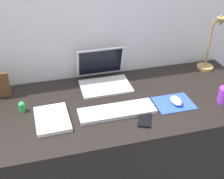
{
  "coord_description": "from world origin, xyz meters",
  "views": [
    {
      "loc": [
        -0.36,
        -1.33,
        1.68
      ],
      "look_at": [
        0.0,
        0.0,
        0.83
      ],
      "focal_mm": 47.74,
      "sensor_mm": 36.0,
      "label": 1
    }
  ],
  "objects_px": {
    "mouse": "(176,101)",
    "cell_phone": "(144,119)",
    "desk_lamp": "(212,45)",
    "laptop": "(103,75)",
    "notebook_pad": "(52,119)",
    "keyboard": "(117,111)",
    "toy_figurine_green": "(22,106)"
  },
  "relations": [
    {
      "from": "laptop",
      "to": "desk_lamp",
      "type": "xyz_separation_m",
      "value": [
        0.71,
        -0.02,
        0.13
      ]
    },
    {
      "from": "mouse",
      "to": "cell_phone",
      "type": "xyz_separation_m",
      "value": [
        -0.22,
        -0.09,
        -0.02
      ]
    },
    {
      "from": "mouse",
      "to": "cell_phone",
      "type": "relative_size",
      "value": 0.75
    },
    {
      "from": "desk_lamp",
      "to": "keyboard",
      "type": "bearing_deg",
      "value": -157.23
    },
    {
      "from": "mouse",
      "to": "notebook_pad",
      "type": "height_order",
      "value": "mouse"
    },
    {
      "from": "cell_phone",
      "to": "toy_figurine_green",
      "type": "xyz_separation_m",
      "value": [
        -0.6,
        0.25,
        0.03
      ]
    },
    {
      "from": "notebook_pad",
      "to": "mouse",
      "type": "bearing_deg",
      "value": -3.93
    },
    {
      "from": "laptop",
      "to": "notebook_pad",
      "type": "bearing_deg",
      "value": -138.45
    },
    {
      "from": "desk_lamp",
      "to": "notebook_pad",
      "type": "xyz_separation_m",
      "value": [
        -1.06,
        -0.28,
        -0.17
      ]
    },
    {
      "from": "laptop",
      "to": "cell_phone",
      "type": "relative_size",
      "value": 2.34
    },
    {
      "from": "desk_lamp",
      "to": "cell_phone",
      "type": "bearing_deg",
      "value": -146.23
    },
    {
      "from": "desk_lamp",
      "to": "notebook_pad",
      "type": "height_order",
      "value": "desk_lamp"
    },
    {
      "from": "keyboard",
      "to": "cell_phone",
      "type": "distance_m",
      "value": 0.15
    },
    {
      "from": "laptop",
      "to": "desk_lamp",
      "type": "height_order",
      "value": "desk_lamp"
    },
    {
      "from": "notebook_pad",
      "to": "toy_figurine_green",
      "type": "relative_size",
      "value": 4.17
    },
    {
      "from": "mouse",
      "to": "notebook_pad",
      "type": "relative_size",
      "value": 0.4
    },
    {
      "from": "laptop",
      "to": "mouse",
      "type": "bearing_deg",
      "value": -44.75
    },
    {
      "from": "keyboard",
      "to": "cell_phone",
      "type": "relative_size",
      "value": 3.2
    },
    {
      "from": "cell_phone",
      "to": "notebook_pad",
      "type": "xyz_separation_m",
      "value": [
        -0.46,
        0.12,
        0.01
      ]
    },
    {
      "from": "cell_phone",
      "to": "notebook_pad",
      "type": "bearing_deg",
      "value": -172.33
    },
    {
      "from": "desk_lamp",
      "to": "laptop",
      "type": "bearing_deg",
      "value": 178.03
    },
    {
      "from": "keyboard",
      "to": "toy_figurine_green",
      "type": "xyz_separation_m",
      "value": [
        -0.49,
        0.15,
        0.02
      ]
    },
    {
      "from": "keyboard",
      "to": "cell_phone",
      "type": "height_order",
      "value": "keyboard"
    },
    {
      "from": "keyboard",
      "to": "toy_figurine_green",
      "type": "distance_m",
      "value": 0.51
    },
    {
      "from": "cell_phone",
      "to": "notebook_pad",
      "type": "distance_m",
      "value": 0.47
    },
    {
      "from": "keyboard",
      "to": "desk_lamp",
      "type": "relative_size",
      "value": 1.05
    },
    {
      "from": "laptop",
      "to": "notebook_pad",
      "type": "xyz_separation_m",
      "value": [
        -0.34,
        -0.3,
        -0.04
      ]
    },
    {
      "from": "laptop",
      "to": "toy_figurine_green",
      "type": "relative_size",
      "value": 5.22
    },
    {
      "from": "desk_lamp",
      "to": "notebook_pad",
      "type": "distance_m",
      "value": 1.11
    },
    {
      "from": "mouse",
      "to": "keyboard",
      "type": "bearing_deg",
      "value": 178.84
    },
    {
      "from": "mouse",
      "to": "desk_lamp",
      "type": "relative_size",
      "value": 0.25
    },
    {
      "from": "cell_phone",
      "to": "keyboard",
      "type": "bearing_deg",
      "value": 162.37
    }
  ]
}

